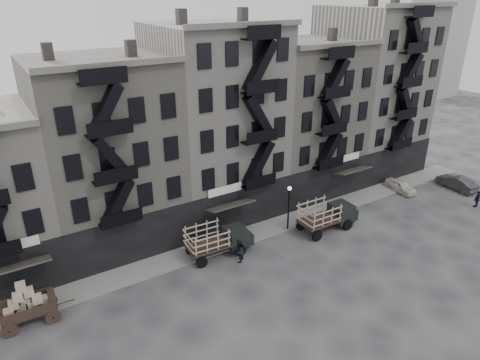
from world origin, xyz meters
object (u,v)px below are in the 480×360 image
policeman (477,199)px  car_east (401,186)px  pedestrian_mid (239,251)px  stake_truck_east (327,213)px  wagon (25,301)px  car_far (457,182)px  stake_truck_west (218,238)px

policeman → car_east: bearing=-57.9°
pedestrian_mid → stake_truck_east: bearing=144.0°
car_east → pedestrian_mid: pedestrian_mid is taller
wagon → car_far: size_ratio=0.82×
stake_truck_west → stake_truck_east: stake_truck_east is taller
stake_truck_west → car_far: stake_truck_west is taller
stake_truck_west → pedestrian_mid: size_ratio=2.85×
car_far → policeman: bearing=62.3°
stake_truck_west → wagon: bearing=-175.4°
stake_truck_west → policeman: 26.29m
wagon → car_far: (41.74, -2.39, -0.96)m
wagon → policeman: 40.01m
car_far → stake_truck_east: bearing=0.4°
stake_truck_west → car_far: bearing=-2.3°
wagon → car_east: bearing=3.3°
wagon → pedestrian_mid: bearing=-2.7°
car_east → car_far: 6.22m
stake_truck_east → policeman: stake_truck_east is taller
wagon → car_east: wagon is taller
stake_truck_east → car_east: size_ratio=1.59×
pedestrian_mid → policeman: size_ratio=1.16×
car_east → policeman: policeman is taller
car_east → stake_truck_west: bearing=-176.3°
wagon → stake_truck_west: bearing=4.1°
wagon → policeman: bearing=-5.7°
stake_truck_east → car_east: stake_truck_east is taller
wagon → car_east: 36.15m
car_far → pedestrian_mid: pedestrian_mid is taller
stake_truck_west → stake_truck_east: size_ratio=0.97×
stake_truck_west → pedestrian_mid: stake_truck_west is taller
car_east → pedestrian_mid: bearing=-171.5°
wagon → stake_truck_west: wagon is taller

